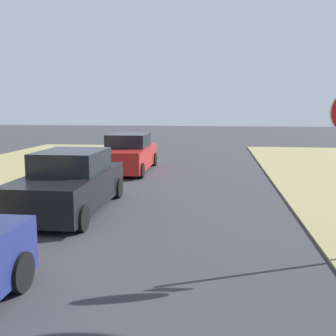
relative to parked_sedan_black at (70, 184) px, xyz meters
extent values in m
cylinder|color=black|center=(0.95, -4.58, -0.42)|extent=(0.20, 0.60, 0.60)
cube|color=black|center=(0.00, -0.04, -0.13)|extent=(1.85, 4.41, 0.85)
cube|color=black|center=(0.00, 0.18, 0.57)|extent=(1.62, 2.04, 0.56)
cylinder|color=black|center=(0.88, -1.69, -0.42)|extent=(0.20, 0.60, 0.60)
cylinder|color=black|center=(-0.86, -1.70, -0.42)|extent=(0.20, 0.60, 0.60)
cylinder|color=black|center=(0.86, 1.61, -0.42)|extent=(0.20, 0.60, 0.60)
cylinder|color=black|center=(-0.88, 1.60, -0.42)|extent=(0.20, 0.60, 0.60)
cube|color=red|center=(0.04, 6.60, -0.13)|extent=(1.85, 4.41, 0.85)
cube|color=black|center=(0.04, 6.82, 0.57)|extent=(1.62, 2.04, 0.56)
cylinder|color=black|center=(0.92, 4.95, -0.42)|extent=(0.20, 0.60, 0.60)
cylinder|color=black|center=(-0.82, 4.94, -0.42)|extent=(0.20, 0.60, 0.60)
cylinder|color=black|center=(0.90, 8.25, -0.42)|extent=(0.20, 0.60, 0.60)
cylinder|color=black|center=(-0.84, 8.24, -0.42)|extent=(0.20, 0.60, 0.60)
camera|label=1|loc=(3.81, -9.82, 1.99)|focal=42.48mm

